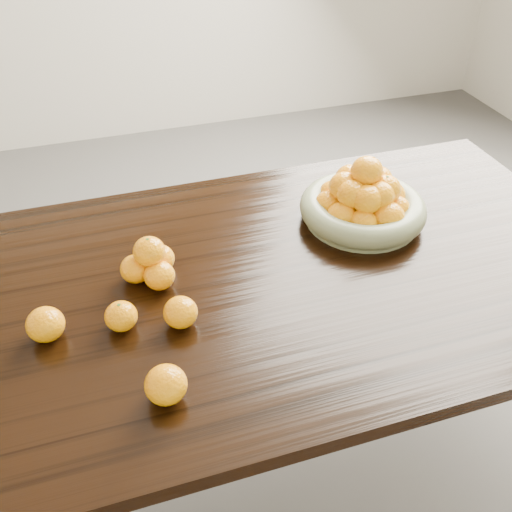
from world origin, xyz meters
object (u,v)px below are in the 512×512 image
object	(u,v)px
fruit_bowl	(364,202)
loose_orange_0	(121,316)
dining_table	(240,306)
orange_pyramid	(151,263)

from	to	relation	value
fruit_bowl	loose_orange_0	bearing A→B (deg)	-162.02
dining_table	fruit_bowl	distance (m)	0.46
dining_table	orange_pyramid	bearing A→B (deg)	161.58
orange_pyramid	loose_orange_0	world-z (taller)	orange_pyramid
dining_table	loose_orange_0	world-z (taller)	loose_orange_0
loose_orange_0	dining_table	bearing A→B (deg)	15.32
dining_table	loose_orange_0	xyz separation A→B (m)	(-0.30, -0.08, 0.12)
fruit_bowl	loose_orange_0	world-z (taller)	fruit_bowl
orange_pyramid	loose_orange_0	bearing A→B (deg)	-121.93
loose_orange_0	orange_pyramid	bearing A→B (deg)	58.07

